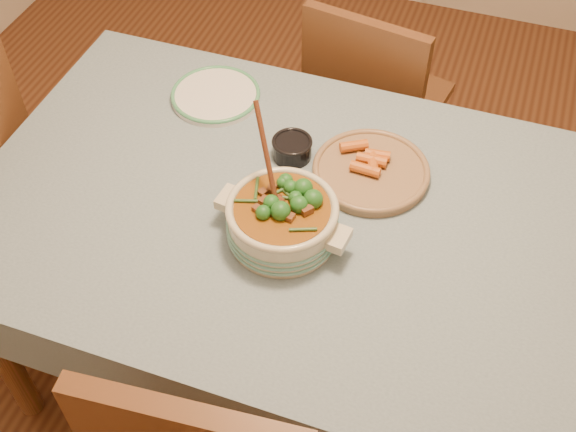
% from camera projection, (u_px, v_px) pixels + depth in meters
% --- Properties ---
extents(floor, '(4.50, 4.50, 0.00)m').
position_uv_depth(floor, '(293.00, 360.00, 2.41)').
color(floor, '#462314').
rests_on(floor, ground).
extents(dining_table, '(1.68, 1.08, 0.76)m').
position_uv_depth(dining_table, '(294.00, 233.00, 1.90)').
color(dining_table, brown).
rests_on(dining_table, floor).
extents(stew_casserole, '(0.34, 0.29, 0.32)m').
position_uv_depth(stew_casserole, '(282.00, 218.00, 1.73)').
color(stew_casserole, beige).
rests_on(stew_casserole, dining_table).
extents(white_plate, '(0.32, 0.32, 0.02)m').
position_uv_depth(white_plate, '(216.00, 95.00, 2.12)').
color(white_plate, silver).
rests_on(white_plate, dining_table).
extents(condiment_bowl, '(0.12, 0.12, 0.06)m').
position_uv_depth(condiment_bowl, '(292.00, 147.00, 1.94)').
color(condiment_bowl, black).
rests_on(condiment_bowl, dining_table).
extents(fried_plate, '(0.35, 0.35, 0.05)m').
position_uv_depth(fried_plate, '(371.00, 170.00, 1.90)').
color(fried_plate, '#886A4B').
rests_on(fried_plate, dining_table).
extents(chair_far, '(0.48, 0.48, 0.90)m').
position_uv_depth(chair_far, '(371.00, 102.00, 2.50)').
color(chair_far, brown).
rests_on(chair_far, floor).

